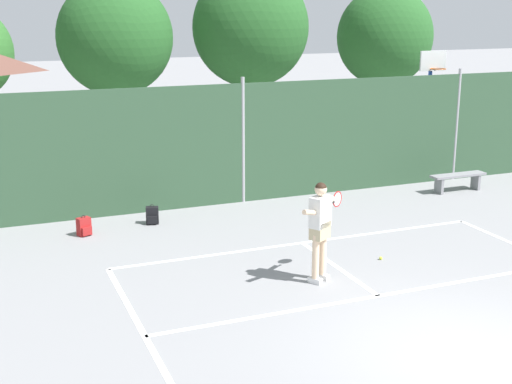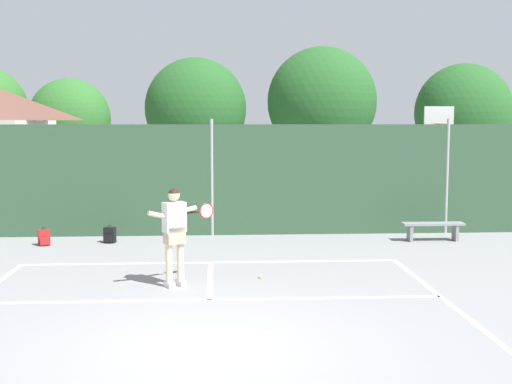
{
  "view_description": "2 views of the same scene",
  "coord_description": "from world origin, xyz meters",
  "px_view_note": "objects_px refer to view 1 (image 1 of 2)",
  "views": [
    {
      "loc": [
        -6.17,
        -7.15,
        4.85
      ],
      "look_at": [
        -1.39,
        4.68,
        1.46
      ],
      "focal_mm": 49.15,
      "sensor_mm": 36.0,
      "label": 1
    },
    {
      "loc": [
        0.18,
        -8.59,
        3.09
      ],
      "look_at": [
        1.05,
        6.39,
        1.46
      ],
      "focal_mm": 45.6,
      "sensor_mm": 36.0,
      "label": 2
    }
  ],
  "objects_px": {
    "tennis_player": "(320,223)",
    "courtside_bench": "(458,178)",
    "backpack_black": "(152,216)",
    "basketball_hoop": "(430,92)",
    "backpack_red": "(84,227)",
    "tennis_ball": "(381,258)"
  },
  "relations": [
    {
      "from": "backpack_red",
      "to": "courtside_bench",
      "type": "height_order",
      "value": "courtside_bench"
    },
    {
      "from": "tennis_ball",
      "to": "courtside_bench",
      "type": "bearing_deg",
      "value": 38.64
    },
    {
      "from": "backpack_black",
      "to": "courtside_bench",
      "type": "xyz_separation_m",
      "value": [
        8.36,
        -0.21,
        0.17
      ]
    },
    {
      "from": "backpack_red",
      "to": "backpack_black",
      "type": "distance_m",
      "value": 1.6
    },
    {
      "from": "tennis_ball",
      "to": "courtside_bench",
      "type": "distance_m",
      "value": 6.08
    },
    {
      "from": "backpack_black",
      "to": "courtside_bench",
      "type": "height_order",
      "value": "courtside_bench"
    },
    {
      "from": "basketball_hoop",
      "to": "courtside_bench",
      "type": "bearing_deg",
      "value": -109.97
    },
    {
      "from": "tennis_player",
      "to": "backpack_black",
      "type": "xyz_separation_m",
      "value": [
        -1.98,
        4.54,
        -0.92
      ]
    },
    {
      "from": "courtside_bench",
      "to": "basketball_hoop",
      "type": "bearing_deg",
      "value": 70.03
    },
    {
      "from": "tennis_player",
      "to": "backpack_black",
      "type": "bearing_deg",
      "value": 113.54
    },
    {
      "from": "basketball_hoop",
      "to": "tennis_player",
      "type": "xyz_separation_m",
      "value": [
        -7.46,
        -7.28,
        -1.2
      ]
    },
    {
      "from": "tennis_player",
      "to": "backpack_black",
      "type": "distance_m",
      "value": 5.03
    },
    {
      "from": "basketball_hoop",
      "to": "backpack_black",
      "type": "height_order",
      "value": "basketball_hoop"
    },
    {
      "from": "basketball_hoop",
      "to": "backpack_black",
      "type": "bearing_deg",
      "value": -163.77
    },
    {
      "from": "basketball_hoop",
      "to": "courtside_bench",
      "type": "relative_size",
      "value": 2.22
    },
    {
      "from": "backpack_red",
      "to": "courtside_bench",
      "type": "bearing_deg",
      "value": 0.32
    },
    {
      "from": "tennis_player",
      "to": "courtside_bench",
      "type": "relative_size",
      "value": 1.16
    },
    {
      "from": "tennis_player",
      "to": "tennis_ball",
      "type": "height_order",
      "value": "tennis_player"
    },
    {
      "from": "backpack_black",
      "to": "courtside_bench",
      "type": "relative_size",
      "value": 0.29
    },
    {
      "from": "tennis_player",
      "to": "courtside_bench",
      "type": "xyz_separation_m",
      "value": [
        6.38,
        4.32,
        -0.75
      ]
    },
    {
      "from": "backpack_red",
      "to": "backpack_black",
      "type": "bearing_deg",
      "value": 9.69
    },
    {
      "from": "backpack_red",
      "to": "backpack_black",
      "type": "height_order",
      "value": "same"
    }
  ]
}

